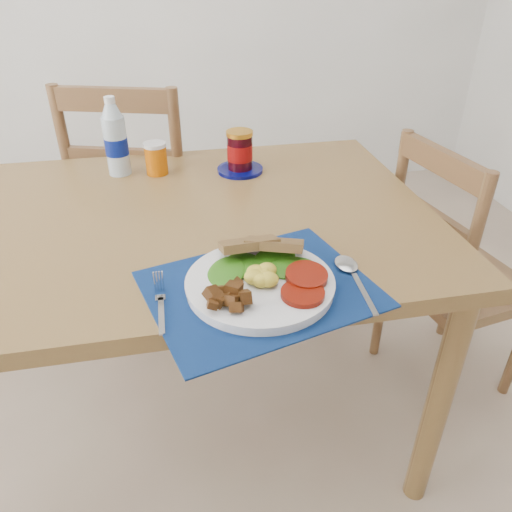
{
  "coord_description": "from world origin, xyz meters",
  "views": [
    {
      "loc": [
        0.03,
        -0.94,
        1.33
      ],
      "look_at": [
        0.19,
        -0.11,
        0.8
      ],
      "focal_mm": 35.0,
      "sensor_mm": 36.0,
      "label": 1
    }
  ],
  "objects_px": {
    "chair_far": "(138,184)",
    "chair_end": "(451,248)",
    "juice_glass": "(156,159)",
    "jam_on_saucer": "(240,154)",
    "breakfast_plate": "(258,281)",
    "water_bottle": "(116,141)"
  },
  "relations": [
    {
      "from": "chair_far",
      "to": "juice_glass",
      "type": "bearing_deg",
      "value": 121.46
    },
    {
      "from": "chair_end",
      "to": "breakfast_plate",
      "type": "height_order",
      "value": "chair_end"
    },
    {
      "from": "chair_end",
      "to": "jam_on_saucer",
      "type": "height_order",
      "value": "chair_end"
    },
    {
      "from": "juice_glass",
      "to": "jam_on_saucer",
      "type": "xyz_separation_m",
      "value": [
        0.24,
        -0.03,
        0.01
      ]
    },
    {
      "from": "water_bottle",
      "to": "jam_on_saucer",
      "type": "xyz_separation_m",
      "value": [
        0.35,
        -0.05,
        -0.04
      ]
    },
    {
      "from": "jam_on_saucer",
      "to": "water_bottle",
      "type": "bearing_deg",
      "value": 171.27
    },
    {
      "from": "water_bottle",
      "to": "juice_glass",
      "type": "relative_size",
      "value": 2.55
    },
    {
      "from": "breakfast_plate",
      "to": "chair_end",
      "type": "bearing_deg",
      "value": 34.48
    },
    {
      "from": "chair_far",
      "to": "breakfast_plate",
      "type": "bearing_deg",
      "value": 122.07
    },
    {
      "from": "breakfast_plate",
      "to": "juice_glass",
      "type": "xyz_separation_m",
      "value": [
        -0.17,
        0.64,
        0.02
      ]
    },
    {
      "from": "water_bottle",
      "to": "juice_glass",
      "type": "height_order",
      "value": "water_bottle"
    },
    {
      "from": "chair_far",
      "to": "jam_on_saucer",
      "type": "height_order",
      "value": "chair_far"
    },
    {
      "from": "chair_far",
      "to": "breakfast_plate",
      "type": "xyz_separation_m",
      "value": [
        0.25,
        -0.94,
        0.18
      ]
    },
    {
      "from": "chair_end",
      "to": "breakfast_plate",
      "type": "relative_size",
      "value": 3.65
    },
    {
      "from": "chair_far",
      "to": "breakfast_plate",
      "type": "distance_m",
      "value": 1.0
    },
    {
      "from": "chair_end",
      "to": "jam_on_saucer",
      "type": "relative_size",
      "value": 7.71
    },
    {
      "from": "chair_end",
      "to": "chair_far",
      "type": "bearing_deg",
      "value": 48.99
    },
    {
      "from": "chair_far",
      "to": "chair_end",
      "type": "height_order",
      "value": "chair_far"
    },
    {
      "from": "juice_glass",
      "to": "breakfast_plate",
      "type": "bearing_deg",
      "value": -74.68
    },
    {
      "from": "chair_far",
      "to": "juice_glass",
      "type": "height_order",
      "value": "chair_far"
    },
    {
      "from": "juice_glass",
      "to": "jam_on_saucer",
      "type": "relative_size",
      "value": 0.65
    },
    {
      "from": "breakfast_plate",
      "to": "juice_glass",
      "type": "distance_m",
      "value": 0.66
    }
  ]
}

